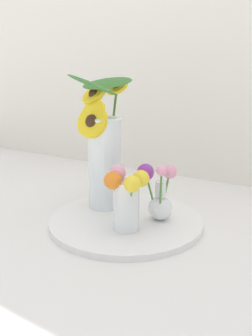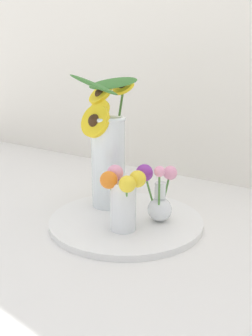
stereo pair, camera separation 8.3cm
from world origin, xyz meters
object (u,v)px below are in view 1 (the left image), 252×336
at_px(serving_tray, 126,220).
at_px(mason_jar_sunflowers, 104,149).
at_px(vase_small_center, 126,197).
at_px(vase_bulb_right, 159,194).

height_order(serving_tray, mason_jar_sunflowers, mason_jar_sunflowers).
distance_m(serving_tray, mason_jar_sunflowers, 0.20).
distance_m(serving_tray, vase_small_center, 0.12).
distance_m(mason_jar_sunflowers, vase_small_center, 0.19).
distance_m(serving_tray, vase_bulb_right, 0.11).
bearing_deg(serving_tray, vase_bulb_right, 21.32).
bearing_deg(serving_tray, mason_jar_sunflowers, 156.77).
xyz_separation_m(mason_jar_sunflowers, vase_bulb_right, (0.18, -0.01, -0.10)).
relative_size(serving_tray, vase_bulb_right, 2.58).
bearing_deg(mason_jar_sunflowers, serving_tray, -23.23).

